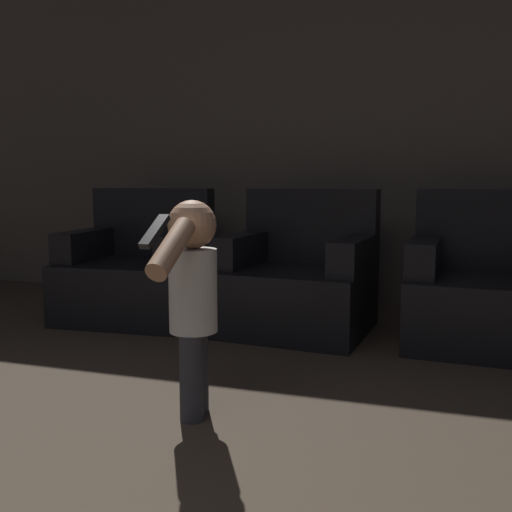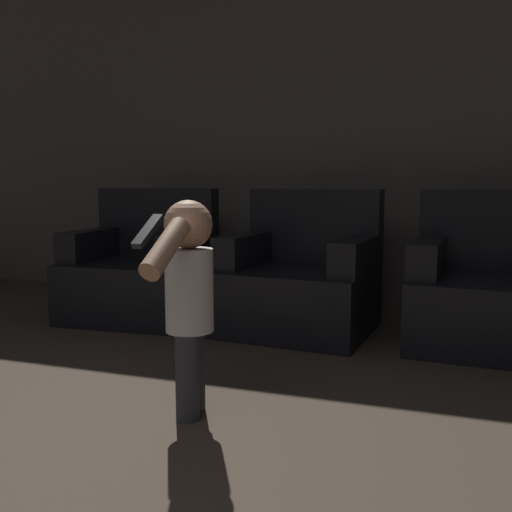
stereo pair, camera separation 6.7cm
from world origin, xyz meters
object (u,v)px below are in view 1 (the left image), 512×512
object	(u,v)px
armchair_middle	(298,281)
armchair_right	(489,291)
armchair_left	(139,272)
person_toddler	(192,291)

from	to	relation	value
armchair_middle	armchair_right	xyz separation A→B (m)	(1.11, 0.00, 0.00)
armchair_left	armchair_middle	bearing A→B (deg)	-3.53
armchair_middle	armchair_right	distance (m)	1.11
armchair_middle	armchair_left	bearing A→B (deg)	-175.02
armchair_left	armchair_right	distance (m)	2.23
armchair_middle	person_toddler	world-z (taller)	armchair_middle
armchair_left	armchair_middle	size ratio (longest dim) A/B	0.98
armchair_right	person_toddler	size ratio (longest dim) A/B	1.08
person_toddler	armchair_left	bearing A→B (deg)	23.38
person_toddler	armchair_middle	bearing A→B (deg)	-15.46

